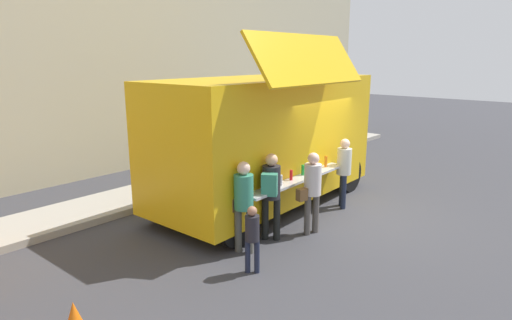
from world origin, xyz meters
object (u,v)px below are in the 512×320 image
Objects in this scene: food_truck_main at (267,137)px; child_near_queue at (252,233)px; customer_mid_with_backpack at (271,188)px; customer_rear_waiting at (243,199)px; customer_front_ordering at (312,186)px; customer_extra_browsing at (344,167)px; trash_bin at (285,147)px.

child_near_queue is at bearing -145.75° from food_truck_main.
customer_mid_with_backpack is 1.01× the size of customer_rear_waiting.
customer_front_ordering is 1.58m from customer_rear_waiting.
customer_mid_with_backpack reaches higher than customer_rear_waiting.
customer_front_ordering is 2.01m from child_near_queue.
customer_front_ordering is at bearing -30.92° from child_near_queue.
customer_mid_with_backpack reaches higher than customer_extra_browsing.
food_truck_main reaches higher than customer_extra_browsing.
child_near_queue is (-6.48, -4.31, 0.20)m from trash_bin.
customer_rear_waiting is at bearing 88.09° from customer_front_ordering.
trash_bin is 7.79m from child_near_queue.
customer_rear_waiting is (-2.28, -1.36, -0.63)m from food_truck_main.
customer_rear_waiting is (-1.52, 0.44, 0.02)m from customer_front_ordering.
customer_mid_with_backpack is at bearing -139.54° from food_truck_main.
customer_mid_with_backpack is at bearing 77.41° from customer_front_ordering.
customer_extra_browsing is (1.79, 0.32, -0.01)m from customer_front_ordering.
food_truck_main is 2.73m from customer_rear_waiting.
child_near_queue is at bearing 109.67° from customer_front_ordering.
customer_extra_browsing is at bearing -28.63° from child_near_queue.
customer_front_ordering is at bearing -137.56° from trash_bin.
customer_extra_browsing is at bearing -125.55° from trash_bin.
customer_front_ordering is 1.01× the size of customer_extra_browsing.
food_truck_main is at bearing -0.34° from child_near_queue.
food_truck_main is at bearing -3.49° from customer_extra_browsing.
food_truck_main is 3.51m from child_near_queue.
customer_rear_waiting is (-0.73, 0.04, -0.04)m from customer_mid_with_backpack.
food_truck_main is 1.92m from customer_extra_browsing.
customer_front_ordering reaches higher than trash_bin.
customer_extra_browsing is at bearing -65.55° from customer_front_ordering.
customer_mid_with_backpack is (-5.29, -3.73, 0.56)m from trash_bin.
food_truck_main is at bearing -8.70° from customer_front_ordering.
customer_rear_waiting is at bearing 49.61° from customer_extra_browsing.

